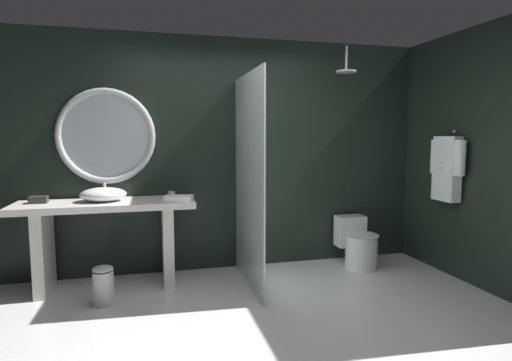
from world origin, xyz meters
TOP-DOWN VIEW (x-y plane):
  - ground_plane at (0.00, 0.00)m, footprint 5.76×5.76m
  - back_wall_panel at (0.00, 1.90)m, footprint 4.80×0.10m
  - side_wall_right at (2.35, 0.76)m, footprint 0.10×2.47m
  - vanity_counter at (-1.28, 1.53)m, footprint 1.71×0.60m
  - vessel_sink at (-1.31, 1.54)m, footprint 0.44×0.36m
  - tumbler_cup at (-0.65, 1.49)m, footprint 0.07×0.07m
  - tissue_box at (-1.90, 1.57)m, footprint 0.16×0.11m
  - round_wall_mirror at (-1.28, 1.81)m, footprint 1.00×0.07m
  - shower_glass_panel at (0.10, 1.25)m, footprint 0.02×1.19m
  - rain_shower_head at (1.28, 1.53)m, footprint 0.22×0.22m
  - hanging_bathrobe at (2.21, 0.99)m, footprint 0.20×0.48m
  - toilet at (1.46, 1.50)m, footprint 0.38×0.59m
  - waste_bin at (-1.29, 1.05)m, footprint 0.18×0.18m
  - folded_hand_towel at (-0.59, 1.33)m, footprint 0.31×0.23m

SIDE VIEW (x-z plane):
  - ground_plane at x=0.00m, z-range 0.00..0.00m
  - waste_bin at x=-1.29m, z-range 0.00..0.36m
  - toilet at x=1.46m, z-range -0.02..0.54m
  - vanity_counter at x=-1.28m, z-range 0.16..1.03m
  - folded_hand_towel at x=-0.59m, z-range 0.87..0.93m
  - tissue_box at x=-1.90m, z-range 0.87..0.94m
  - tumbler_cup at x=-0.65m, z-range 0.87..0.95m
  - vessel_sink at x=-1.31m, z-range 0.85..1.02m
  - shower_glass_panel at x=0.10m, z-range 0.00..2.13m
  - hanging_bathrobe at x=2.21m, z-range 0.82..1.58m
  - back_wall_panel at x=0.00m, z-range 0.00..2.60m
  - side_wall_right at x=2.35m, z-range 0.00..2.60m
  - round_wall_mirror at x=-1.28m, z-range 1.01..2.01m
  - rain_shower_head at x=1.28m, z-range 2.10..2.39m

